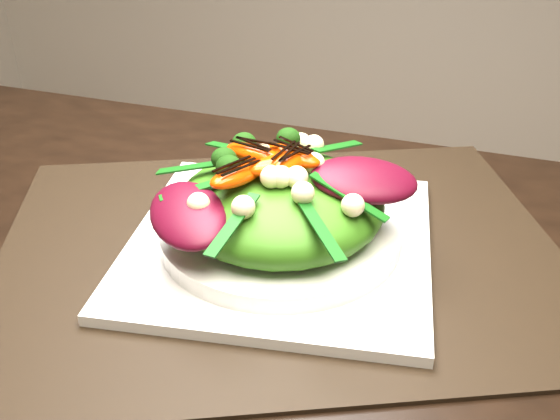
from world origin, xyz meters
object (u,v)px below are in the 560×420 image
(salad_bowl, at_px, (280,231))
(orange_segment, at_px, (274,152))
(placemat, at_px, (280,249))
(plate_base, at_px, (280,243))
(dining_table, at_px, (326,392))
(lettuce_mound, at_px, (280,204))

(salad_bowl, distance_m, orange_segment, 0.08)
(placemat, bearing_deg, salad_bowl, 180.00)
(placemat, relative_size, plate_base, 1.90)
(orange_segment, bearing_deg, salad_bowl, -59.74)
(dining_table, relative_size, salad_bowl, 6.81)
(placemat, bearing_deg, lettuce_mound, 180.00)
(dining_table, height_order, salad_bowl, dining_table)
(dining_table, bearing_deg, placemat, 121.33)
(dining_table, bearing_deg, lettuce_mound, 121.33)
(dining_table, height_order, plate_base, dining_table)
(plate_base, relative_size, orange_segment, 4.73)
(dining_table, xyz_separation_m, placemat, (-0.09, 0.15, 0.02))
(orange_segment, bearing_deg, placemat, -59.74)
(lettuce_mound, bearing_deg, placemat, 0.00)
(dining_table, relative_size, placemat, 2.90)
(placemat, bearing_deg, orange_segment, 120.26)
(plate_base, bearing_deg, salad_bowl, 0.00)
(plate_base, relative_size, lettuce_mound, 1.46)
(dining_table, relative_size, lettuce_mound, 8.02)
(orange_segment, bearing_deg, dining_table, -58.84)
(salad_bowl, distance_m, lettuce_mound, 0.03)
(dining_table, bearing_deg, plate_base, 121.33)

